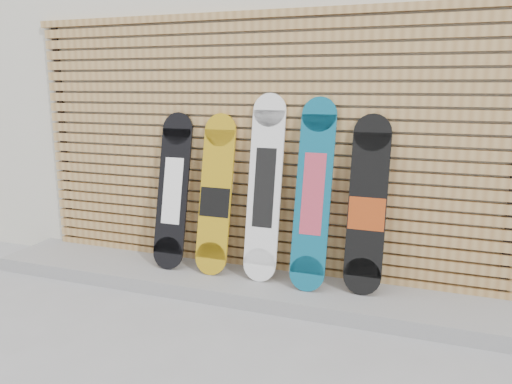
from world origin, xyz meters
TOP-DOWN VIEW (x-y plane):
  - ground at (0.00, 0.00)m, footprint 80.00×80.00m
  - building at (0.50, 3.50)m, footprint 12.00×5.00m
  - concrete_step at (-0.15, 0.68)m, footprint 4.60×0.70m
  - slat_wall at (-0.15, 0.97)m, footprint 4.26×0.08m
  - snowboard_0 at (-0.83, 0.78)m, footprint 0.29×0.34m
  - snowboard_1 at (-0.42, 0.78)m, footprint 0.28×0.33m
  - snowboard_2 at (0.02, 0.79)m, footprint 0.28×0.32m
  - snowboard_3 at (0.43, 0.76)m, footprint 0.28×0.38m
  - snowboard_4 at (0.85, 0.79)m, footprint 0.29×0.30m

SIDE VIEW (x-z plane):
  - ground at x=0.00m, z-range 0.00..0.00m
  - concrete_step at x=-0.15m, z-range 0.00..0.12m
  - snowboard_1 at x=-0.42m, z-range 0.11..1.46m
  - snowboard_0 at x=-0.83m, z-range 0.12..1.47m
  - snowboard_4 at x=0.85m, z-range 0.11..1.49m
  - snowboard_3 at x=0.43m, z-range 0.12..1.62m
  - snowboard_2 at x=0.02m, z-range 0.12..1.65m
  - slat_wall at x=-0.15m, z-range 0.06..2.35m
  - building at x=0.50m, z-range 0.00..3.60m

